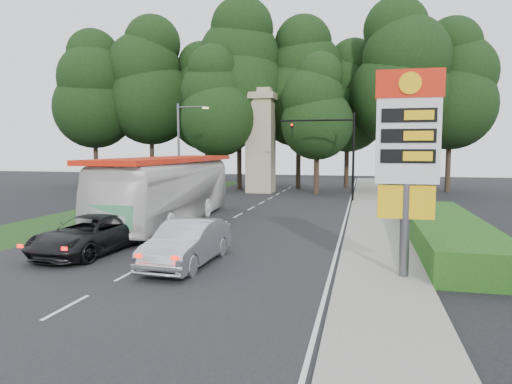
% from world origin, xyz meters
% --- Properties ---
extents(ground, '(120.00, 120.00, 0.00)m').
position_xyz_m(ground, '(0.00, 0.00, 0.00)').
color(ground, black).
rests_on(ground, ground).
extents(road_surface, '(14.00, 80.00, 0.02)m').
position_xyz_m(road_surface, '(0.00, 12.00, 0.01)').
color(road_surface, black).
rests_on(road_surface, ground).
extents(sidewalk_right, '(3.00, 80.00, 0.12)m').
position_xyz_m(sidewalk_right, '(8.50, 12.00, 0.06)').
color(sidewalk_right, gray).
rests_on(sidewalk_right, ground).
extents(grass_verge_left, '(5.00, 50.00, 0.02)m').
position_xyz_m(grass_verge_left, '(-9.50, 18.00, 0.01)').
color(grass_verge_left, '#193814').
rests_on(grass_verge_left, ground).
extents(hedge, '(3.00, 14.00, 1.20)m').
position_xyz_m(hedge, '(11.50, 8.00, 0.60)').
color(hedge, '#1B4412').
rests_on(hedge, ground).
extents(gas_station_pylon, '(2.10, 0.45, 6.85)m').
position_xyz_m(gas_station_pylon, '(9.20, 1.99, 4.45)').
color(gas_station_pylon, '#59595E').
rests_on(gas_station_pylon, ground).
extents(traffic_signal_mast, '(6.10, 0.35, 7.20)m').
position_xyz_m(traffic_signal_mast, '(5.68, 24.00, 4.67)').
color(traffic_signal_mast, black).
rests_on(traffic_signal_mast, ground).
extents(streetlight_signs, '(2.75, 0.98, 8.00)m').
position_xyz_m(streetlight_signs, '(-6.99, 22.01, 4.44)').
color(streetlight_signs, '#59595E').
rests_on(streetlight_signs, ground).
extents(monument, '(3.00, 3.00, 10.05)m').
position_xyz_m(monument, '(-2.00, 30.00, 5.10)').
color(monument, tan).
rests_on(monument, ground).
extents(tree_far_west, '(8.96, 8.96, 17.60)m').
position_xyz_m(tree_far_west, '(-22.00, 33.00, 10.68)').
color(tree_far_west, '#2D2116').
rests_on(tree_far_west, ground).
extents(tree_west_mid, '(9.80, 9.80, 19.25)m').
position_xyz_m(tree_west_mid, '(-16.00, 35.00, 11.69)').
color(tree_west_mid, '#2D2116').
rests_on(tree_west_mid, ground).
extents(tree_west_near, '(8.40, 8.40, 16.50)m').
position_xyz_m(tree_west_near, '(-10.00, 37.00, 10.02)').
color(tree_west_near, '#2D2116').
rests_on(tree_west_near, ground).
extents(tree_center_left, '(10.08, 10.08, 19.80)m').
position_xyz_m(tree_center_left, '(-5.00, 33.00, 12.02)').
color(tree_center_left, '#2D2116').
rests_on(tree_center_left, ground).
extents(tree_center_right, '(9.24, 9.24, 18.15)m').
position_xyz_m(tree_center_right, '(1.00, 35.00, 11.02)').
color(tree_center_right, '#2D2116').
rests_on(tree_center_right, ground).
extents(tree_east_near, '(8.12, 8.12, 15.95)m').
position_xyz_m(tree_east_near, '(6.00, 37.00, 9.68)').
color(tree_east_near, '#2D2116').
rests_on(tree_east_near, ground).
extents(tree_east_mid, '(9.52, 9.52, 18.70)m').
position_xyz_m(tree_east_mid, '(11.00, 33.00, 11.35)').
color(tree_east_mid, '#2D2116').
rests_on(tree_east_mid, ground).
extents(tree_far_east, '(8.68, 8.68, 17.05)m').
position_xyz_m(tree_far_east, '(16.00, 35.00, 10.35)').
color(tree_far_east, '#2D2116').
rests_on(tree_far_east, ground).
extents(tree_monument_left, '(7.28, 7.28, 14.30)m').
position_xyz_m(tree_monument_left, '(-6.00, 29.00, 8.68)').
color(tree_monument_left, '#2D2116').
rests_on(tree_monument_left, ground).
extents(tree_monument_right, '(6.72, 6.72, 13.20)m').
position_xyz_m(tree_monument_right, '(3.50, 29.50, 8.01)').
color(tree_monument_right, '#2D2116').
rests_on(tree_monument_right, ground).
extents(transit_bus, '(3.80, 13.86, 3.83)m').
position_xyz_m(transit_bus, '(-3.11, 10.72, 1.91)').
color(transit_bus, white).
rests_on(transit_bus, ground).
extents(sedan_silver, '(1.94, 5.15, 1.68)m').
position_xyz_m(sedan_silver, '(1.50, 2.08, 0.84)').
color(sedan_silver, '#B9BAC1').
rests_on(sedan_silver, ground).
extents(suv_charcoal, '(3.02, 5.80, 1.56)m').
position_xyz_m(suv_charcoal, '(-3.19, 2.97, 0.78)').
color(suv_charcoal, black).
rests_on(suv_charcoal, ground).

